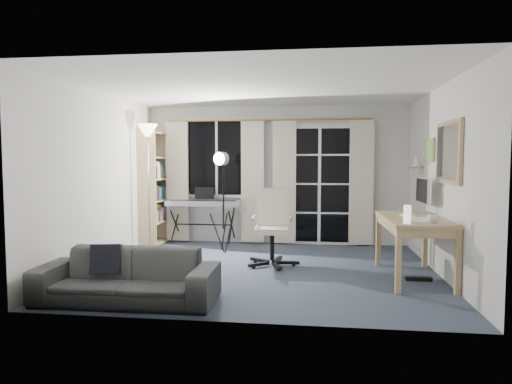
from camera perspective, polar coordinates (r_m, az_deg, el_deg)
floor at (r=6.17m, az=0.93°, el=-9.78°), size 4.50×4.00×0.02m
window at (r=8.11m, az=-4.90°, el=4.27°), size 1.20×0.08×1.40m
french_door at (r=7.94m, az=7.92°, el=0.83°), size 1.32×0.09×2.11m
curtains at (r=7.89m, az=1.47°, el=1.34°), size 3.60×0.07×2.13m
bookshelf at (r=8.17m, az=-12.67°, el=0.16°), size 0.31×0.91×1.95m
torchiere_lamp at (r=7.45m, az=-13.39°, el=5.22°), size 0.34×0.34×2.03m
keyboard_piano at (r=7.92m, az=-6.60°, el=-1.49°), size 1.29×0.64×0.93m
studio_light at (r=7.20m, az=-4.32°, el=2.73°), size 0.37×0.38×1.62m
office_chair at (r=6.41m, az=2.06°, el=-3.49°), size 0.71×0.74×1.06m
desk at (r=5.92m, az=19.13°, el=-3.93°), size 0.74×1.44×0.76m
monitor at (r=6.36m, az=20.12°, el=0.04°), size 0.19×0.55×0.48m
desk_clutter at (r=5.69m, az=18.99°, el=-4.95°), size 0.44×0.87×0.96m
mug at (r=5.44m, az=21.28°, el=-3.00°), size 0.13×0.10×0.12m
wall_mirror at (r=5.82m, az=22.91°, el=4.58°), size 0.04×0.94×0.74m
framed_print at (r=6.69m, az=20.91°, el=4.94°), size 0.03×0.42×0.32m
wall_shelf at (r=7.16m, az=19.40°, el=3.36°), size 0.16×0.30×0.18m
sofa at (r=4.93m, az=-15.85°, el=-9.06°), size 1.84×0.57×0.72m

